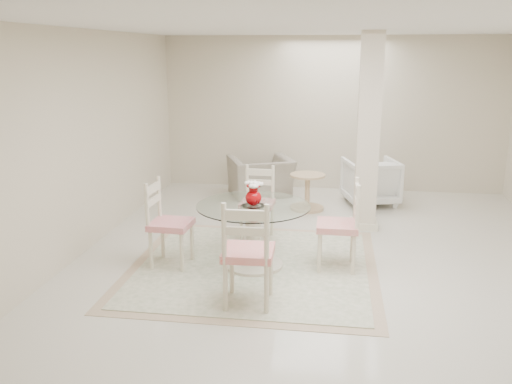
# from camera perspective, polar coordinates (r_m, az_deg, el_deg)

# --- Properties ---
(ground) EXTENTS (7.00, 7.00, 0.00)m
(ground) POSITION_cam_1_polar(r_m,az_deg,el_deg) (6.65, 7.41, -6.98)
(ground) COLOR beige
(ground) RESTS_ON ground
(room_shell) EXTENTS (6.02, 7.02, 2.71)m
(room_shell) POSITION_cam_1_polar(r_m,az_deg,el_deg) (6.22, 7.98, 9.13)
(room_shell) COLOR beige
(room_shell) RESTS_ON ground
(column) EXTENTS (0.30, 0.30, 2.70)m
(column) POSITION_cam_1_polar(r_m,az_deg,el_deg) (7.58, 11.73, 6.10)
(column) COLOR beige
(column) RESTS_ON ground
(area_rug) EXTENTS (2.84, 2.84, 0.02)m
(area_rug) POSITION_cam_1_polar(r_m,az_deg,el_deg) (6.36, -0.26, -7.81)
(area_rug) COLOR tan
(area_rug) RESTS_ON ground
(dining_table) EXTENTS (1.29, 1.29, 0.75)m
(dining_table) POSITION_cam_1_polar(r_m,az_deg,el_deg) (6.23, -0.26, -4.64)
(dining_table) COLOR beige
(dining_table) RESTS_ON ground
(red_vase) EXTENTS (0.21, 0.20, 0.28)m
(red_vase) POSITION_cam_1_polar(r_m,az_deg,el_deg) (6.08, -0.26, -0.15)
(red_vase) COLOR #A80509
(red_vase) RESTS_ON dining_table
(dining_chair_east) EXTENTS (0.46, 0.46, 1.15)m
(dining_chair_east) POSITION_cam_1_polar(r_m,az_deg,el_deg) (6.19, 9.26, -2.79)
(dining_chair_east) COLOR #EFE2C5
(dining_chair_east) RESTS_ON ground
(dining_chair_north) EXTENTS (0.45, 0.45, 1.07)m
(dining_chair_north) POSITION_cam_1_polar(r_m,az_deg,el_deg) (7.15, 0.23, -0.56)
(dining_chair_north) COLOR beige
(dining_chair_north) RESTS_ON ground
(dining_chair_west) EXTENTS (0.48, 0.47, 1.12)m
(dining_chair_west) POSITION_cam_1_polar(r_m,az_deg,el_deg) (6.31, -9.59, -2.59)
(dining_chair_west) COLOR beige
(dining_chair_west) RESTS_ON ground
(dining_chair_south) EXTENTS (0.50, 0.50, 1.21)m
(dining_chair_south) POSITION_cam_1_polar(r_m,az_deg,el_deg) (5.18, -0.91, -5.73)
(dining_chair_south) COLOR beige
(dining_chair_south) RESTS_ON ground
(recliner_taupe) EXTENTS (1.29, 1.22, 0.66)m
(recliner_taupe) POSITION_cam_1_polar(r_m,az_deg,el_deg) (9.33, 0.50, 1.61)
(recliner_taupe) COLOR #A19A85
(recliner_taupe) RESTS_ON ground
(armchair_white) EXTENTS (0.99, 1.00, 0.75)m
(armchair_white) POSITION_cam_1_polar(r_m,az_deg,el_deg) (9.02, 11.95, 1.10)
(armchair_white) COLOR white
(armchair_white) RESTS_ON ground
(side_table) EXTENTS (0.55, 0.55, 0.57)m
(side_table) POSITION_cam_1_polar(r_m,az_deg,el_deg) (8.56, 5.42, -0.13)
(side_table) COLOR tan
(side_table) RESTS_ON ground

